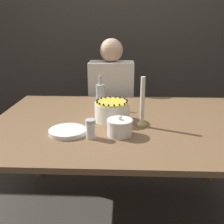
# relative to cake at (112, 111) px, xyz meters

# --- Properties ---
(ground_plane) EXTENTS (12.00, 12.00, 0.00)m
(ground_plane) POSITION_rel_cake_xyz_m (0.08, 0.00, -0.82)
(ground_plane) COLOR #3D3833
(wall_behind) EXTENTS (8.00, 0.05, 2.60)m
(wall_behind) POSITION_rel_cake_xyz_m (0.08, 1.40, 0.48)
(wall_behind) COLOR #38332D
(wall_behind) RESTS_ON ground_plane
(dining_table) EXTENTS (1.67, 1.18, 0.76)m
(dining_table) POSITION_rel_cake_xyz_m (0.08, 0.00, -0.15)
(dining_table) COLOR brown
(dining_table) RESTS_ON ground_plane
(cake) EXTENTS (0.22, 0.22, 0.14)m
(cake) POSITION_rel_cake_xyz_m (0.00, 0.00, 0.00)
(cake) COLOR white
(cake) RESTS_ON dining_table
(sugar_bowl) EXTENTS (0.14, 0.14, 0.11)m
(sugar_bowl) POSITION_rel_cake_xyz_m (0.05, -0.22, -0.02)
(sugar_bowl) COLOR white
(sugar_bowl) RESTS_ON dining_table
(sugar_shaker) EXTENTS (0.06, 0.06, 0.10)m
(sugar_shaker) POSITION_rel_cake_xyz_m (-0.10, -0.27, -0.01)
(sugar_shaker) COLOR white
(sugar_shaker) RESTS_ON dining_table
(plate_stack) EXTENTS (0.21, 0.21, 0.02)m
(plate_stack) POSITION_rel_cake_xyz_m (-0.24, -0.21, -0.05)
(plate_stack) COLOR white
(plate_stack) RESTS_ON dining_table
(candle) EXTENTS (0.06, 0.06, 0.30)m
(candle) POSITION_rel_cake_xyz_m (0.18, -0.09, 0.06)
(candle) COLOR tan
(candle) RESTS_ON dining_table
(bottle) EXTENTS (0.06, 0.06, 0.24)m
(bottle) POSITION_rel_cake_xyz_m (-0.09, 0.27, 0.03)
(bottle) COLOR #B2B7BC
(bottle) RESTS_ON dining_table
(person_man_blue_shirt) EXTENTS (0.40, 0.34, 1.23)m
(person_man_blue_shirt) POSITION_rel_cake_xyz_m (-0.04, 0.80, -0.29)
(person_man_blue_shirt) COLOR #595960
(person_man_blue_shirt) RESTS_ON ground_plane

